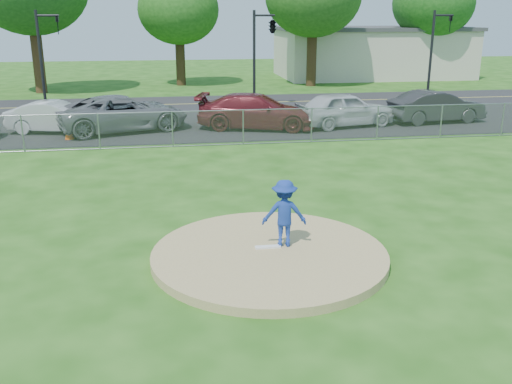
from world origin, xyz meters
TOP-DOWN VIEW (x-y plane):
  - ground at (0.00, 10.00)m, footprint 120.00×120.00m
  - pitchers_mound at (0.00, 0.00)m, footprint 5.40×5.40m
  - pitching_rubber at (0.00, 0.20)m, footprint 0.60×0.15m
  - chain_link_fence at (0.00, 12.00)m, footprint 40.00×0.06m
  - parking_lot at (0.00, 16.50)m, footprint 50.00×8.00m
  - street at (0.00, 24.00)m, footprint 60.00×7.00m
  - commercial_building at (16.00, 38.00)m, footprint 16.40×9.40m
  - traffic_signal_left at (-8.76, 22.00)m, footprint 1.28×0.20m
  - traffic_signal_center at (3.97, 22.00)m, footprint 1.42×2.48m
  - traffic_signal_right at (14.24, 22.00)m, footprint 1.28×0.20m
  - pitcher at (0.40, 0.30)m, footprint 1.10×0.73m
  - traffic_cone at (-6.57, 14.29)m, footprint 0.40×0.40m
  - parked_car_white at (-7.37, 15.94)m, footprint 4.69×2.49m
  - parked_car_gray at (-4.27, 15.86)m, footprint 6.72×4.65m
  - parked_car_darkred at (2.14, 15.46)m, footprint 6.23×3.83m
  - parked_car_pearl at (6.52, 15.36)m, footprint 5.35×3.08m
  - parked_car_charcoal at (11.56, 15.73)m, footprint 5.10×2.31m

SIDE VIEW (x-z plane):
  - ground at x=0.00m, z-range 0.00..0.00m
  - street at x=0.00m, z-range 0.00..0.01m
  - parking_lot at x=0.00m, z-range 0.00..0.01m
  - pitchers_mound at x=0.00m, z-range 0.00..0.20m
  - pitching_rubber at x=0.00m, z-range 0.20..0.24m
  - traffic_cone at x=-6.57m, z-range 0.01..0.78m
  - parked_car_white at x=-7.37m, z-range 0.01..1.48m
  - chain_link_fence at x=0.00m, z-range 0.00..1.50m
  - parked_car_charcoal at x=11.56m, z-range 0.01..1.63m
  - parked_car_darkred at x=2.14m, z-range 0.01..1.70m
  - parked_car_gray at x=-4.27m, z-range 0.01..1.72m
  - parked_car_pearl at x=6.52m, z-range 0.01..1.72m
  - pitcher at x=0.40m, z-range 0.20..1.79m
  - commercial_building at x=16.00m, z-range 0.01..4.31m
  - traffic_signal_left at x=-8.76m, z-range 0.56..6.16m
  - traffic_signal_right at x=14.24m, z-range 0.56..6.16m
  - traffic_signal_center at x=3.97m, z-range 1.81..7.41m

